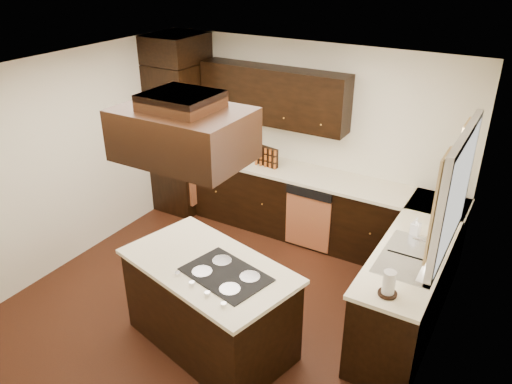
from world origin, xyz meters
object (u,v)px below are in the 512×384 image
(range_hood, at_px, (184,134))
(spice_rack, at_px, (267,157))
(oven_column, at_px, (182,138))
(island, at_px, (210,306))

(range_hood, relative_size, spice_rack, 3.42)
(spice_rack, bearing_deg, oven_column, -166.58)
(island, xyz_separation_m, spice_rack, (-0.64, 2.25, 0.61))
(island, bearing_deg, oven_column, 146.12)
(oven_column, xyz_separation_m, spice_rack, (1.37, 0.04, -0.01))
(oven_column, bearing_deg, island, -47.56)
(island, distance_m, range_hood, 1.73)
(oven_column, distance_m, range_hood, 3.13)
(oven_column, xyz_separation_m, island, (2.01, -2.20, -0.62))
(range_hood, bearing_deg, spice_rack, 102.33)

